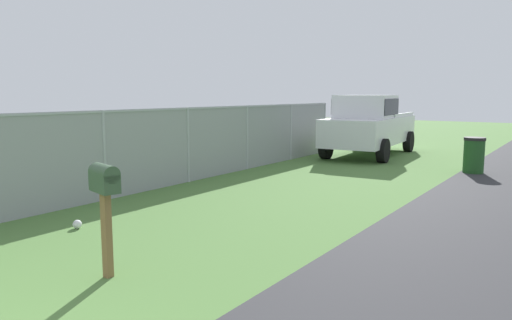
{
  "coord_description": "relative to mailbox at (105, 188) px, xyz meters",
  "views": [
    {
      "loc": [
        -0.14,
        -3.57,
        2.12
      ],
      "look_at": [
        6.3,
        0.84,
        1.05
      ],
      "focal_mm": 33.73,
      "sensor_mm": 36.0,
      "label": 1
    }
  ],
  "objects": [
    {
      "name": "pickup_truck",
      "position": [
        12.47,
        1.71,
        0.05
      ],
      "size": [
        5.3,
        2.46,
        2.09
      ],
      "rotation": [
        0.0,
        0.0,
        3.21
      ],
      "color": "silver",
      "rests_on": "ground"
    },
    {
      "name": "litter_bag_near_hydrant",
      "position": [
        1.05,
        2.08,
        -0.98
      ],
      "size": [
        0.14,
        0.14,
        0.14
      ],
      "primitive_type": "sphere",
      "color": "silver",
      "rests_on": "ground"
    },
    {
      "name": "fence_section",
      "position": [
        5.12,
        3.41,
        -0.08
      ],
      "size": [
        14.78,
        0.07,
        1.81
      ],
      "color": "#9EA3A8",
      "rests_on": "ground"
    },
    {
      "name": "trash_bin",
      "position": [
        10.5,
        -2.05,
        -0.57
      ],
      "size": [
        0.56,
        0.56,
        0.97
      ],
      "color": "#1E4C1E",
      "rests_on": "ground"
    },
    {
      "name": "mailbox",
      "position": [
        0.0,
        0.0,
        0.0
      ],
      "size": [
        0.3,
        0.47,
        1.33
      ],
      "rotation": [
        0.0,
        0.0,
        -0.26
      ],
      "color": "brown",
      "rests_on": "ground"
    }
  ]
}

